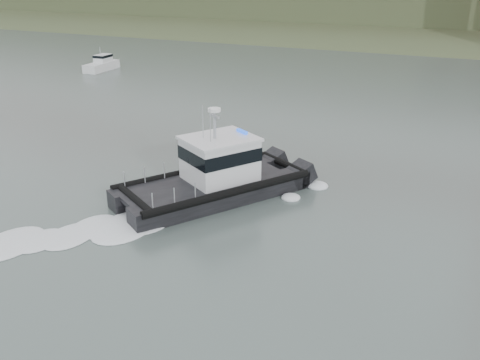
{
  "coord_description": "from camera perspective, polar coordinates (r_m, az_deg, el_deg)",
  "views": [
    {
      "loc": [
        12.6,
        -15.08,
        12.67
      ],
      "look_at": [
        1.67,
        8.1,
        2.4
      ],
      "focal_mm": 40.0,
      "sensor_mm": 36.0,
      "label": 1
    }
  ],
  "objects": [
    {
      "name": "motorboat",
      "position": [
        73.67,
        -14.51,
        11.87
      ],
      "size": [
        2.27,
        5.78,
        3.12
      ],
      "rotation": [
        0.0,
        0.0,
        0.07
      ],
      "color": "silver",
      "rests_on": "ground"
    },
    {
      "name": "patrol_boat",
      "position": [
        31.16,
        -2.7,
        0.57
      ],
      "size": [
        9.43,
        11.88,
        5.53
      ],
      "rotation": [
        0.0,
        0.0,
        -0.54
      ],
      "color": "black",
      "rests_on": "ground"
    },
    {
      "name": "ground",
      "position": [
        23.38,
        -12.52,
        -11.57
      ],
      "size": [
        400.0,
        400.0,
        0.0
      ],
      "primitive_type": "plane",
      "color": "#46534E",
      "rests_on": "ground"
    }
  ]
}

